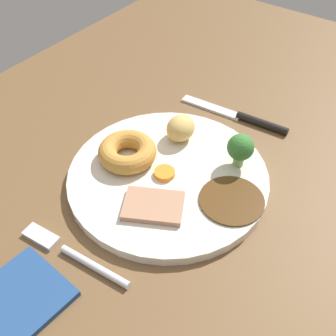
{
  "coord_description": "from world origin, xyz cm",
  "views": [
    {
      "loc": [
        -33.55,
        -22.83,
        45.15
      ],
      "look_at": [
        -1.35,
        0.55,
        6.0
      ],
      "focal_mm": 44.44,
      "sensor_mm": 36.0,
      "label": 1
    }
  ],
  "objects_px": {
    "roast_potato_left": "(181,128)",
    "folded_napkin": "(13,304)",
    "dinner_plate": "(168,177)",
    "knife": "(243,117)",
    "meat_slice_main": "(153,206)",
    "carrot_coin_front": "(165,173)",
    "fork": "(72,254)",
    "yorkshire_pudding": "(127,152)",
    "broccoli_floret": "(240,148)"
  },
  "relations": [
    {
      "from": "meat_slice_main",
      "to": "folded_napkin",
      "type": "height_order",
      "value": "meat_slice_main"
    },
    {
      "from": "roast_potato_left",
      "to": "folded_napkin",
      "type": "height_order",
      "value": "roast_potato_left"
    },
    {
      "from": "folded_napkin",
      "to": "meat_slice_main",
      "type": "bearing_deg",
      "value": -13.72
    },
    {
      "from": "carrot_coin_front",
      "to": "knife",
      "type": "xyz_separation_m",
      "value": [
        0.19,
        -0.02,
        -0.01
      ]
    },
    {
      "from": "meat_slice_main",
      "to": "broccoli_floret",
      "type": "xyz_separation_m",
      "value": [
        0.13,
        -0.05,
        0.03
      ]
    },
    {
      "from": "broccoli_floret",
      "to": "yorkshire_pudding",
      "type": "bearing_deg",
      "value": 121.98
    },
    {
      "from": "fork",
      "to": "meat_slice_main",
      "type": "bearing_deg",
      "value": -115.92
    },
    {
      "from": "roast_potato_left",
      "to": "fork",
      "type": "xyz_separation_m",
      "value": [
        -0.24,
        -0.01,
        -0.03
      ]
    },
    {
      "from": "meat_slice_main",
      "to": "fork",
      "type": "xyz_separation_m",
      "value": [
        -0.1,
        0.04,
        -0.01
      ]
    },
    {
      "from": "meat_slice_main",
      "to": "roast_potato_left",
      "type": "bearing_deg",
      "value": 20.85
    },
    {
      "from": "dinner_plate",
      "to": "carrot_coin_front",
      "type": "distance_m",
      "value": 0.01
    },
    {
      "from": "yorkshire_pudding",
      "to": "fork",
      "type": "bearing_deg",
      "value": -164.38
    },
    {
      "from": "carrot_coin_front",
      "to": "broccoli_floret",
      "type": "xyz_separation_m",
      "value": [
        0.08,
        -0.07,
        0.03
      ]
    },
    {
      "from": "dinner_plate",
      "to": "meat_slice_main",
      "type": "relative_size",
      "value": 3.69
    },
    {
      "from": "folded_napkin",
      "to": "knife",
      "type": "bearing_deg",
      "value": -5.52
    },
    {
      "from": "knife",
      "to": "folded_napkin",
      "type": "relative_size",
      "value": 1.69
    },
    {
      "from": "yorkshire_pudding",
      "to": "roast_potato_left",
      "type": "bearing_deg",
      "value": -22.47
    },
    {
      "from": "meat_slice_main",
      "to": "carrot_coin_front",
      "type": "xyz_separation_m",
      "value": [
        0.06,
        0.02,
        -0.0
      ]
    },
    {
      "from": "fork",
      "to": "knife",
      "type": "relative_size",
      "value": 0.83
    },
    {
      "from": "broccoli_floret",
      "to": "folded_napkin",
      "type": "height_order",
      "value": "broccoli_floret"
    },
    {
      "from": "meat_slice_main",
      "to": "knife",
      "type": "distance_m",
      "value": 0.24
    },
    {
      "from": "yorkshire_pudding",
      "to": "broccoli_floret",
      "type": "relative_size",
      "value": 1.64
    },
    {
      "from": "yorkshire_pudding",
      "to": "folded_napkin",
      "type": "distance_m",
      "value": 0.24
    },
    {
      "from": "roast_potato_left",
      "to": "folded_napkin",
      "type": "relative_size",
      "value": 0.44
    },
    {
      "from": "yorkshire_pudding",
      "to": "meat_slice_main",
      "type": "bearing_deg",
      "value": -121.05
    },
    {
      "from": "fork",
      "to": "knife",
      "type": "bearing_deg",
      "value": -100.79
    },
    {
      "from": "carrot_coin_front",
      "to": "dinner_plate",
      "type": "bearing_deg",
      "value": -20.64
    },
    {
      "from": "dinner_plate",
      "to": "folded_napkin",
      "type": "relative_size",
      "value": 2.49
    },
    {
      "from": "yorkshire_pudding",
      "to": "knife",
      "type": "xyz_separation_m",
      "value": [
        0.19,
        -0.08,
        -0.02
      ]
    },
    {
      "from": "meat_slice_main",
      "to": "carrot_coin_front",
      "type": "distance_m",
      "value": 0.06
    },
    {
      "from": "dinner_plate",
      "to": "broccoli_floret",
      "type": "bearing_deg",
      "value": -43.49
    },
    {
      "from": "broccoli_floret",
      "to": "folded_napkin",
      "type": "xyz_separation_m",
      "value": [
        -0.32,
        0.09,
        -0.04
      ]
    },
    {
      "from": "roast_potato_left",
      "to": "carrot_coin_front",
      "type": "xyz_separation_m",
      "value": [
        -0.08,
        -0.03,
        -0.01
      ]
    },
    {
      "from": "carrot_coin_front",
      "to": "fork",
      "type": "bearing_deg",
      "value": 173.81
    },
    {
      "from": "dinner_plate",
      "to": "yorkshire_pudding",
      "type": "distance_m",
      "value": 0.07
    },
    {
      "from": "yorkshire_pudding",
      "to": "knife",
      "type": "bearing_deg",
      "value": -22.64
    },
    {
      "from": "yorkshire_pudding",
      "to": "folded_napkin",
      "type": "relative_size",
      "value": 0.74
    },
    {
      "from": "dinner_plate",
      "to": "folded_napkin",
      "type": "bearing_deg",
      "value": 174.38
    },
    {
      "from": "roast_potato_left",
      "to": "yorkshire_pudding",
      "type": "bearing_deg",
      "value": 157.53
    },
    {
      "from": "dinner_plate",
      "to": "folded_napkin",
      "type": "distance_m",
      "value": 0.25
    },
    {
      "from": "knife",
      "to": "yorkshire_pudding",
      "type": "bearing_deg",
      "value": 62.94
    },
    {
      "from": "dinner_plate",
      "to": "meat_slice_main",
      "type": "xyz_separation_m",
      "value": [
        -0.06,
        -0.02,
        0.01
      ]
    },
    {
      "from": "carrot_coin_front",
      "to": "fork",
      "type": "xyz_separation_m",
      "value": [
        -0.16,
        0.02,
        -0.01
      ]
    },
    {
      "from": "dinner_plate",
      "to": "fork",
      "type": "bearing_deg",
      "value": 173.33
    },
    {
      "from": "knife",
      "to": "roast_potato_left",
      "type": "bearing_deg",
      "value": 62.81
    },
    {
      "from": "dinner_plate",
      "to": "knife",
      "type": "bearing_deg",
      "value": -5.38
    },
    {
      "from": "yorkshire_pudding",
      "to": "knife",
      "type": "distance_m",
      "value": 0.21
    },
    {
      "from": "roast_potato_left",
      "to": "carrot_coin_front",
      "type": "bearing_deg",
      "value": -160.56
    },
    {
      "from": "knife",
      "to": "folded_napkin",
      "type": "distance_m",
      "value": 0.43
    },
    {
      "from": "meat_slice_main",
      "to": "folded_napkin",
      "type": "bearing_deg",
      "value": 166.28
    }
  ]
}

